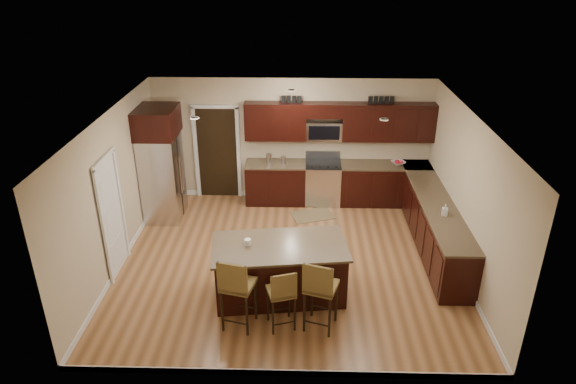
{
  "coord_description": "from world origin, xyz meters",
  "views": [
    {
      "loc": [
        0.19,
        -7.83,
        5.1
      ],
      "look_at": [
        -0.03,
        0.4,
        1.2
      ],
      "focal_mm": 32.0,
      "sensor_mm": 36.0,
      "label": 1
    }
  ],
  "objects_px": {
    "island": "(280,272)",
    "stool_left": "(236,286)",
    "stool_right": "(320,288)",
    "range": "(323,182)",
    "stool_mid": "(282,293)",
    "refrigerator": "(161,163)"
  },
  "relations": [
    {
      "from": "stool_right",
      "to": "range",
      "type": "bearing_deg",
      "value": 105.34
    },
    {
      "from": "island",
      "to": "stool_left",
      "type": "distance_m",
      "value": 1.08
    },
    {
      "from": "stool_right",
      "to": "island",
      "type": "bearing_deg",
      "value": 143.61
    },
    {
      "from": "range",
      "to": "stool_mid",
      "type": "height_order",
      "value": "range"
    },
    {
      "from": "island",
      "to": "refrigerator",
      "type": "distance_m",
      "value": 3.71
    },
    {
      "from": "island",
      "to": "stool_right",
      "type": "distance_m",
      "value": 1.09
    },
    {
      "from": "range",
      "to": "stool_left",
      "type": "bearing_deg",
      "value": -108.09
    },
    {
      "from": "range",
      "to": "refrigerator",
      "type": "bearing_deg",
      "value": -166.87
    },
    {
      "from": "stool_mid",
      "to": "stool_left",
      "type": "bearing_deg",
      "value": 164.16
    },
    {
      "from": "range",
      "to": "island",
      "type": "height_order",
      "value": "range"
    },
    {
      "from": "island",
      "to": "refrigerator",
      "type": "xyz_separation_m",
      "value": [
        -2.5,
        2.63,
        0.78
      ]
    },
    {
      "from": "island",
      "to": "stool_left",
      "type": "height_order",
      "value": "stool_left"
    },
    {
      "from": "stool_mid",
      "to": "stool_right",
      "type": "bearing_deg",
      "value": -17.75
    },
    {
      "from": "island",
      "to": "range",
      "type": "bearing_deg",
      "value": 69.73
    },
    {
      "from": "range",
      "to": "refrigerator",
      "type": "relative_size",
      "value": 0.47
    },
    {
      "from": "island",
      "to": "stool_right",
      "type": "xyz_separation_m",
      "value": [
        0.61,
        -0.85,
        0.31
      ]
    },
    {
      "from": "refrigerator",
      "to": "stool_left",
      "type": "bearing_deg",
      "value": -61.24
    },
    {
      "from": "stool_left",
      "to": "refrigerator",
      "type": "xyz_separation_m",
      "value": [
        -1.91,
        3.48,
        0.46
      ]
    },
    {
      "from": "stool_right",
      "to": "refrigerator",
      "type": "xyz_separation_m",
      "value": [
        -3.11,
        3.48,
        0.47
      ]
    },
    {
      "from": "range",
      "to": "stool_right",
      "type": "relative_size",
      "value": 0.94
    },
    {
      "from": "refrigerator",
      "to": "island",
      "type": "bearing_deg",
      "value": -46.5
    },
    {
      "from": "stool_mid",
      "to": "refrigerator",
      "type": "height_order",
      "value": "refrigerator"
    }
  ]
}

